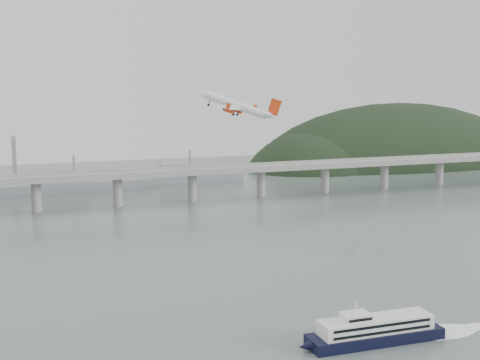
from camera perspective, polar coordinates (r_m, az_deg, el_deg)
name	(u,v)px	position (r m, az deg, el deg)	size (l,w,h in m)	color
ground	(292,296)	(243.34, 4.61, -10.24)	(900.00, 900.00, 0.00)	#576460
bridge	(161,177)	(424.13, -7.02, 0.27)	(800.00, 22.00, 23.90)	gray
headland	(408,181)	(669.60, 14.73, -0.12)	(365.00, 155.00, 156.00)	black
ferry	(375,330)	(205.29, 11.94, -12.95)	(71.31, 13.17, 13.45)	black
airliner	(238,106)	(308.87, -0.19, 6.59)	(35.07, 33.61, 15.87)	white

